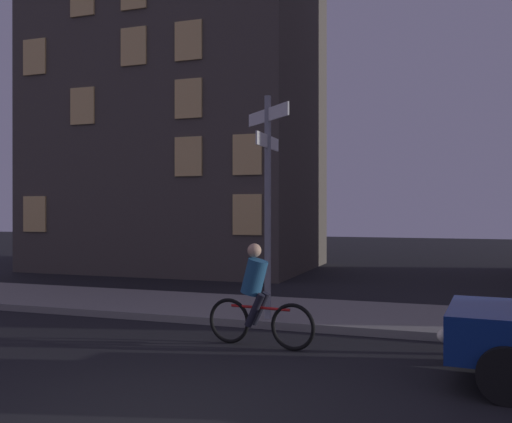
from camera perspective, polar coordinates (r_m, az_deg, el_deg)
name	(u,v)px	position (r m, az deg, el deg)	size (l,w,h in m)	color
ground_plane	(151,419)	(6.25, -10.53, -19.79)	(80.00, 80.00, 0.00)	black
sidewalk_kerb	(298,313)	(11.62, 4.23, -10.08)	(40.00, 2.85, 0.14)	gray
signpost	(268,186)	(10.45, 1.18, 2.53)	(1.12, 1.29, 4.09)	gray
cyclist	(257,299)	(8.96, 0.12, -8.74)	(1.81, 0.37, 1.61)	black
building_left_block	(182,85)	(21.81, -7.45, 12.50)	(9.53, 6.83, 13.60)	#4C443D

